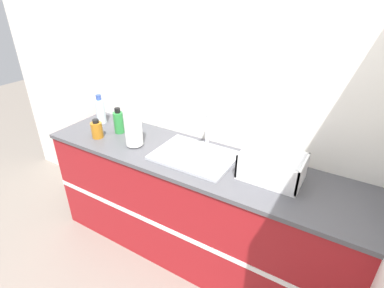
% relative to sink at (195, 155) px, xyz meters
% --- Properties ---
extents(ground_plane, '(12.00, 12.00, 0.00)m').
position_rel_sink_xyz_m(ground_plane, '(-0.00, -0.30, -0.93)').
color(ground_plane, slate).
extents(wall_back, '(4.75, 0.06, 2.60)m').
position_rel_sink_xyz_m(wall_back, '(-0.00, 0.30, 0.37)').
color(wall_back, silver).
rests_on(wall_back, ground_plane).
extents(counter_cabinet, '(2.37, 0.59, 0.91)m').
position_rel_sink_xyz_m(counter_cabinet, '(-0.00, -0.01, -0.47)').
color(counter_cabinet, maroon).
rests_on(counter_cabinet, ground_plane).
extents(sink, '(0.55, 0.40, 0.28)m').
position_rel_sink_xyz_m(sink, '(0.00, 0.00, 0.00)').
color(sink, silver).
rests_on(sink, counter_cabinet).
extents(paper_towel_roll, '(0.13, 0.13, 0.29)m').
position_rel_sink_xyz_m(paper_towel_roll, '(-0.48, -0.09, 0.13)').
color(paper_towel_roll, '#4C4C51').
rests_on(paper_towel_roll, counter_cabinet).
extents(dish_rack, '(0.38, 0.26, 0.17)m').
position_rel_sink_xyz_m(dish_rack, '(0.53, 0.02, 0.04)').
color(dish_rack, white).
rests_on(dish_rack, counter_cabinet).
extents(bottle_green, '(0.08, 0.08, 0.21)m').
position_rel_sink_xyz_m(bottle_green, '(-0.73, 0.02, 0.08)').
color(bottle_green, '#2D8C3D').
rests_on(bottle_green, counter_cabinet).
extents(bottle_amber, '(0.09, 0.09, 0.15)m').
position_rel_sink_xyz_m(bottle_amber, '(-0.82, -0.14, 0.05)').
color(bottle_amber, '#B26B19').
rests_on(bottle_amber, counter_cabinet).
extents(bottle_clear, '(0.08, 0.08, 0.25)m').
position_rel_sink_xyz_m(bottle_clear, '(-1.00, 0.09, 0.09)').
color(bottle_clear, silver).
rests_on(bottle_clear, counter_cabinet).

